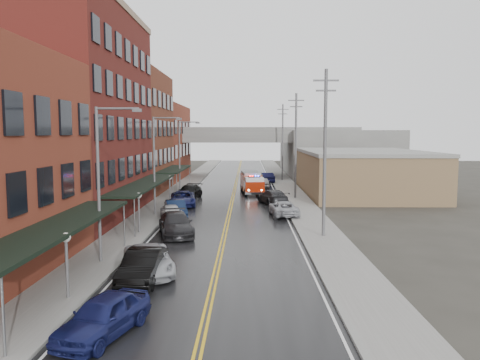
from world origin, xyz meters
name	(u,v)px	position (x,y,z in m)	size (l,w,h in m)	color
ground	(206,319)	(0.00, 0.00, 0.00)	(220.00, 220.00, 0.00)	#2D2B26
road	(231,205)	(0.00, 30.00, 0.01)	(11.00, 160.00, 0.02)	black
sidewalk_left	(162,205)	(-7.30, 30.00, 0.07)	(3.00, 160.00, 0.15)	slate
sidewalk_right	(301,205)	(7.30, 30.00, 0.07)	(3.00, 160.00, 0.15)	slate
curb_left	(177,205)	(-5.65, 30.00, 0.07)	(0.30, 160.00, 0.15)	gray
curb_right	(285,205)	(5.65, 30.00, 0.07)	(0.30, 160.00, 0.15)	gray
brick_building_b	(78,116)	(-13.30, 23.00, 9.00)	(9.00, 20.00, 18.00)	#581917
brick_building_c	(128,133)	(-13.30, 40.50, 7.50)	(9.00, 15.00, 15.00)	#5A281B
brick_building_far	(156,143)	(-13.30, 58.00, 6.00)	(9.00, 20.00, 12.00)	maroon
tan_building	(362,174)	(16.00, 40.00, 2.50)	(14.00, 22.00, 5.00)	brown
right_far_block	(334,152)	(18.00, 70.00, 4.00)	(18.00, 30.00, 8.00)	slate
awning_0	(59,226)	(-7.49, 4.00, 2.99)	(2.60, 16.00, 3.09)	black
awning_1	(145,184)	(-7.49, 23.00, 2.99)	(2.60, 18.00, 3.09)	black
awning_2	(175,169)	(-7.49, 40.50, 2.99)	(2.60, 13.00, 3.09)	black
globe_lamp_0	(66,250)	(-6.40, 2.00, 2.31)	(0.44, 0.44, 3.12)	#59595B
globe_lamp_1	(139,203)	(-6.40, 16.00, 2.31)	(0.44, 0.44, 3.12)	#59595B
globe_lamp_2	(170,183)	(-6.40, 30.00, 2.31)	(0.44, 0.44, 3.12)	#59595B
street_lamp_0	(103,174)	(-6.55, 8.00, 5.19)	(2.64, 0.22, 9.00)	#59595B
street_lamp_1	(157,159)	(-6.55, 24.00, 5.19)	(2.64, 0.22, 9.00)	#59595B
street_lamp_2	(181,152)	(-6.55, 40.00, 5.19)	(2.64, 0.22, 9.00)	#59595B
utility_pole_0	(325,150)	(7.20, 15.00, 6.31)	(1.80, 0.24, 12.00)	#59595B
utility_pole_1	(296,144)	(7.20, 35.00, 6.31)	(1.80, 0.24, 12.00)	#59595B
utility_pole_2	(283,141)	(7.20, 55.00, 6.31)	(1.80, 0.24, 12.00)	#59595B
overpass	(237,142)	(0.00, 62.00, 5.99)	(40.00, 10.00, 7.50)	slate
fire_truck	(252,182)	(2.26, 39.67, 1.42)	(3.47, 7.37, 2.62)	#931C06
parked_car_left_0	(103,316)	(-3.65, -1.67, 0.77)	(1.83, 4.54, 1.55)	#15194E
parked_car_left_1	(143,266)	(-3.60, 4.70, 0.81)	(1.72, 4.92, 1.62)	black
parked_car_left_2	(148,260)	(-3.62, 6.13, 0.74)	(2.45, 5.31, 1.47)	#A7A9AF
parked_car_left_3	(176,224)	(-3.60, 15.70, 0.82)	(2.31, 5.68, 1.65)	black
parked_car_left_4	(171,213)	(-4.83, 21.20, 0.72)	(1.69, 4.20, 1.43)	silver
parked_car_left_5	(176,209)	(-4.71, 22.80, 0.77)	(1.64, 4.70, 1.55)	black
parked_car_left_6	(183,199)	(-5.00, 29.63, 0.76)	(2.54, 5.50, 1.53)	#121645
parked_car_left_7	(189,192)	(-5.00, 34.80, 0.79)	(2.21, 5.44, 1.58)	black
parked_car_right_0	(284,208)	(5.00, 23.80, 0.69)	(2.31, 5.00, 1.39)	#A5A7AD
parked_car_right_1	(273,197)	(4.40, 31.08, 0.77)	(2.17, 5.33, 1.55)	#272729
parked_car_right_2	(264,183)	(3.94, 45.80, 0.72)	(1.70, 4.22, 1.44)	#B7B7B7
parked_car_right_3	(267,178)	(4.63, 52.20, 0.80)	(1.69, 4.84, 1.59)	black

